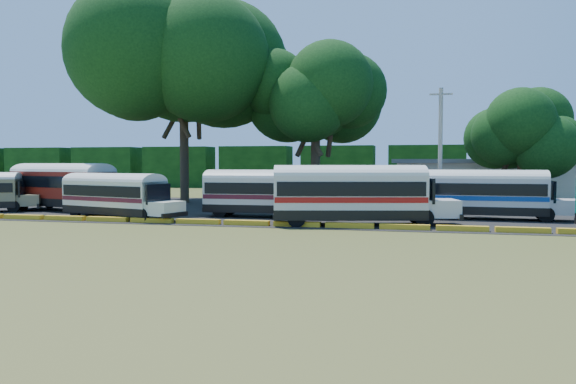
% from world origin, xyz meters
% --- Properties ---
extents(ground, '(160.00, 160.00, 0.00)m').
position_xyz_m(ground, '(0.00, 0.00, 0.00)').
color(ground, '#3C4B19').
rests_on(ground, ground).
extents(asphalt_strip, '(64.00, 24.00, 0.02)m').
position_xyz_m(asphalt_strip, '(1.00, 12.00, 0.01)').
color(asphalt_strip, black).
rests_on(asphalt_strip, ground).
extents(curb, '(53.70, 0.45, 0.30)m').
position_xyz_m(curb, '(-0.00, 1.00, 0.15)').
color(curb, gold).
rests_on(curb, ground).
extents(terminal_building, '(19.00, 9.00, 4.00)m').
position_xyz_m(terminal_building, '(18.00, 30.00, 2.03)').
color(terminal_building, beige).
rests_on(terminal_building, ground).
extents(treeline_backdrop, '(130.00, 4.00, 6.00)m').
position_xyz_m(treeline_backdrop, '(0.00, 48.00, 3.00)').
color(treeline_backdrop, black).
rests_on(treeline_backdrop, ground).
extents(bus_red, '(11.24, 5.81, 3.60)m').
position_xyz_m(bus_red, '(-14.89, 7.25, 2.06)').
color(bus_red, black).
rests_on(bus_red, ground).
extents(bus_cream_west, '(9.28, 4.77, 2.97)m').
position_xyz_m(bus_cream_west, '(-8.01, 2.87, 1.68)').
color(bus_cream_west, black).
rests_on(bus_cream_west, ground).
extents(bus_cream_east, '(9.70, 2.55, 3.18)m').
position_xyz_m(bus_cream_east, '(1.36, 6.04, 1.80)').
color(bus_cream_east, black).
rests_on(bus_cream_east, ground).
extents(bus_white_red, '(10.99, 4.97, 3.51)m').
position_xyz_m(bus_white_red, '(7.49, 2.56, 1.98)').
color(bus_white_red, black).
rests_on(bus_white_red, ground).
extents(bus_white_blue, '(9.83, 2.95, 3.19)m').
position_xyz_m(bus_white_blue, '(15.29, 7.93, 1.80)').
color(bus_white_blue, black).
rests_on(bus_white_blue, ground).
extents(tree_west, '(15.53, 15.53, 18.66)m').
position_xyz_m(tree_west, '(-9.64, 17.46, 12.95)').
color(tree_west, '#392B1C').
rests_on(tree_west, ground).
extents(tree_center, '(10.23, 10.23, 13.22)m').
position_xyz_m(tree_center, '(2.39, 17.91, 9.43)').
color(tree_center, '#392B1C').
rests_on(tree_center, ground).
extents(tree_east, '(7.69, 7.69, 9.37)m').
position_xyz_m(tree_east, '(19.57, 20.29, 6.51)').
color(tree_east, '#392B1C').
rests_on(tree_east, ground).
extents(utility_pole, '(1.60, 0.30, 8.93)m').
position_xyz_m(utility_pole, '(12.63, 11.36, 4.58)').
color(utility_pole, gray).
rests_on(utility_pole, ground).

